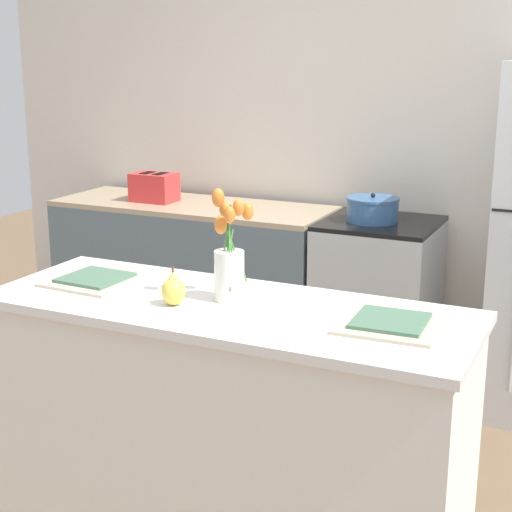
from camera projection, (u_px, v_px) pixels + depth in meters
The scene contains 10 objects.
back_wall at pixel (387, 131), 4.47m from camera, with size 5.20×0.08×2.70m.
kitchen_island at pixel (228, 419), 2.94m from camera, with size 1.80×0.66×0.91m.
back_counter at pixel (193, 277), 4.78m from camera, with size 1.68×0.60×0.91m.
stove_range at pixel (377, 302), 4.30m from camera, with size 0.60×0.61×0.91m.
flower_vase at pixel (229, 260), 2.84m from camera, with size 0.12×0.16×0.41m.
pear_figurine at pixel (173, 290), 2.80m from camera, with size 0.09×0.09×0.14m.
plate_setting_left at pixel (95, 279), 3.10m from camera, with size 0.34×0.34×0.02m.
plate_setting_right at pixel (390, 323), 2.60m from camera, with size 0.34×0.34×0.02m.
toaster at pixel (154, 187), 4.71m from camera, with size 0.28×0.18×0.17m.
cooking_pot at pixel (373, 209), 4.16m from camera, with size 0.28×0.28×0.15m.
Camera 1 is at (1.25, -2.39, 1.79)m, focal length 55.00 mm.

